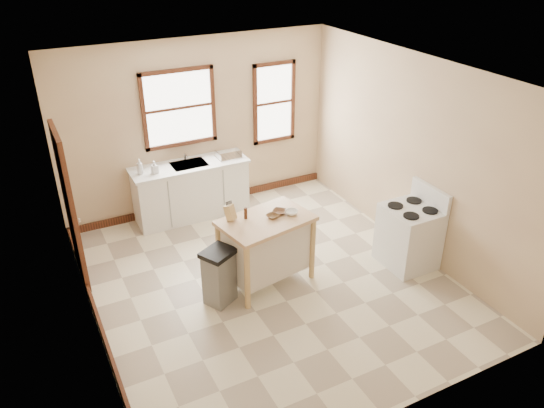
{
  "coord_description": "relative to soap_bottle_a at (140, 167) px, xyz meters",
  "views": [
    {
      "loc": [
        -2.62,
        -5.2,
        4.29
      ],
      "look_at": [
        0.25,
        0.4,
        0.93
      ],
      "focal_mm": 35.0,
      "sensor_mm": 36.0,
      "label": 1
    }
  ],
  "objects": [
    {
      "name": "floor",
      "position": [
        1.07,
        -2.18,
        -1.04
      ],
      "size": [
        5.0,
        5.0,
        0.0
      ],
      "primitive_type": "plane",
      "color": "#F0E5BE",
      "rests_on": "ground"
    },
    {
      "name": "ceiling",
      "position": [
        1.07,
        -2.18,
        1.76
      ],
      "size": [
        5.0,
        5.0,
        0.0
      ],
      "primitive_type": "plane",
      "rotation": [
        3.14,
        0.0,
        0.0
      ],
      "color": "white",
      "rests_on": "ground"
    },
    {
      "name": "wall_back",
      "position": [
        1.07,
        0.32,
        0.36
      ],
      "size": [
        4.5,
        0.04,
        2.8
      ],
      "primitive_type": "cube",
      "color": "#D1B689",
      "rests_on": "ground"
    },
    {
      "name": "wall_left",
      "position": [
        -1.18,
        -2.18,
        0.36
      ],
      "size": [
        0.04,
        5.0,
        2.8
      ],
      "primitive_type": "cube",
      "color": "#D1B689",
      "rests_on": "ground"
    },
    {
      "name": "wall_right",
      "position": [
        3.32,
        -2.18,
        0.36
      ],
      "size": [
        0.04,
        5.0,
        2.8
      ],
      "primitive_type": "cube",
      "color": "#D1B689",
      "rests_on": "ground"
    },
    {
      "name": "window_main",
      "position": [
        0.77,
        0.3,
        0.71
      ],
      "size": [
        1.17,
        0.06,
        1.22
      ],
      "primitive_type": null,
      "color": "#33190E",
      "rests_on": "wall_back"
    },
    {
      "name": "window_side",
      "position": [
        2.42,
        0.3,
        0.56
      ],
      "size": [
        0.77,
        0.06,
        1.37
      ],
      "primitive_type": null,
      "color": "#33190E",
      "rests_on": "wall_back"
    },
    {
      "name": "door_left",
      "position": [
        -1.14,
        -0.88,
        0.01
      ],
      "size": [
        0.06,
        0.9,
        2.1
      ],
      "primitive_type": "cube",
      "color": "#33190E",
      "rests_on": "ground"
    },
    {
      "name": "baseboard_back",
      "position": [
        1.07,
        0.29,
        -0.98
      ],
      "size": [
        4.5,
        0.04,
        0.12
      ],
      "primitive_type": "cube",
      "color": "#33190E",
      "rests_on": "ground"
    },
    {
      "name": "baseboard_left",
      "position": [
        -1.15,
        -2.18,
        -0.98
      ],
      "size": [
        0.04,
        5.0,
        0.12
      ],
      "primitive_type": "cube",
      "color": "#33190E",
      "rests_on": "ground"
    },
    {
      "name": "sink_counter",
      "position": [
        0.77,
        0.02,
        -0.58
      ],
      "size": [
        1.86,
        0.62,
        0.92
      ],
      "primitive_type": null,
      "color": "white",
      "rests_on": "ground"
    },
    {
      "name": "faucet",
      "position": [
        0.77,
        0.2,
        -0.01
      ],
      "size": [
        0.03,
        0.03,
        0.22
      ],
      "primitive_type": "cylinder",
      "color": "silver",
      "rests_on": "sink_counter"
    },
    {
      "name": "soap_bottle_a",
      "position": [
        0.0,
        0.0,
        0.0
      ],
      "size": [
        0.1,
        0.1,
        0.24
      ],
      "primitive_type": "imported",
      "rotation": [
        0.0,
        0.0,
        -0.07
      ],
      "color": "#B2B2B2",
      "rests_on": "sink_counter"
    },
    {
      "name": "soap_bottle_b",
      "position": [
        0.2,
        -0.08,
        -0.02
      ],
      "size": [
        0.1,
        0.11,
        0.2
      ],
      "primitive_type": "imported",
      "rotation": [
        0.0,
        0.0,
        0.21
      ],
      "color": "#B2B2B2",
      "rests_on": "sink_counter"
    },
    {
      "name": "dish_rack",
      "position": [
        1.44,
        -0.01,
        -0.07
      ],
      "size": [
        0.42,
        0.34,
        0.1
      ],
      "primitive_type": null,
      "rotation": [
        0.0,
        0.0,
        0.11
      ],
      "color": "silver",
      "rests_on": "sink_counter"
    },
    {
      "name": "kitchen_island",
      "position": [
        1.05,
        -2.15,
        -0.56
      ],
      "size": [
        1.28,
        0.94,
        0.95
      ],
      "primitive_type": null,
      "rotation": [
        0.0,
        0.0,
        0.18
      ],
      "color": "tan",
      "rests_on": "ground"
    },
    {
      "name": "knife_block",
      "position": [
        0.64,
        -1.96,
        0.01
      ],
      "size": [
        0.14,
        0.14,
        0.2
      ],
      "primitive_type": null,
      "rotation": [
        0.0,
        0.0,
        0.56
      ],
      "color": "tan",
      "rests_on": "kitchen_island"
    },
    {
      "name": "pepper_grinder",
      "position": [
        0.82,
        -2.02,
        -0.01
      ],
      "size": [
        0.05,
        0.05,
        0.15
      ],
      "primitive_type": "cylinder",
      "rotation": [
        0.0,
        0.0,
        -0.25
      ],
      "color": "#412111",
      "rests_on": "kitchen_island"
    },
    {
      "name": "bowl_a",
      "position": [
        1.14,
        -2.15,
        -0.07
      ],
      "size": [
        0.2,
        0.2,
        0.04
      ],
      "primitive_type": "imported",
      "rotation": [
        0.0,
        0.0,
        0.39
      ],
      "color": "brown",
      "rests_on": "kitchen_island"
    },
    {
      "name": "bowl_b",
      "position": [
        1.27,
        -2.09,
        -0.07
      ],
      "size": [
        0.25,
        0.25,
        0.04
      ],
      "primitive_type": "imported",
      "rotation": [
        0.0,
        0.0,
        0.76
      ],
      "color": "brown",
      "rests_on": "kitchen_island"
    },
    {
      "name": "bowl_c",
      "position": [
        1.4,
        -2.18,
        -0.06
      ],
      "size": [
        0.23,
        0.23,
        0.05
      ],
      "primitive_type": "imported",
      "rotation": [
        0.0,
        0.0,
        0.53
      ],
      "color": "white",
      "rests_on": "kitchen_island"
    },
    {
      "name": "trash_bin",
      "position": [
        0.33,
        -2.28,
        -0.66
      ],
      "size": [
        0.5,
        0.47,
        0.76
      ],
      "primitive_type": null,
      "rotation": [
        0.0,
        0.0,
        0.49
      ],
      "color": "slate",
      "rests_on": "ground"
    },
    {
      "name": "gas_stove",
      "position": [
        2.99,
        -2.68,
        -0.47
      ],
      "size": [
        0.71,
        0.71,
        1.15
      ],
      "primitive_type": null,
      "color": "white",
      "rests_on": "ground"
    }
  ]
}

